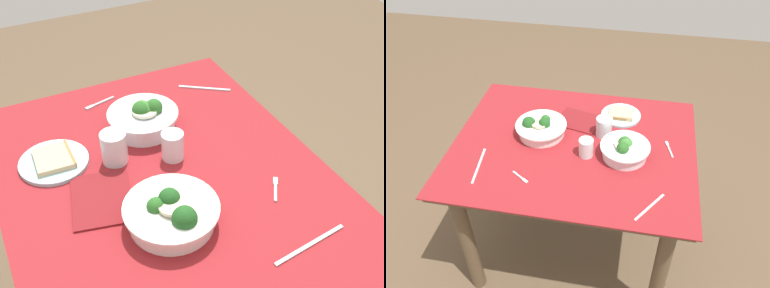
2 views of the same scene
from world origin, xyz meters
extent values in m
cube|color=maroon|center=(0.00, 0.00, 0.76)|extent=(1.12, 0.88, 0.01)
cube|color=brown|center=(0.00, 0.00, 0.75)|extent=(1.08, 0.86, 0.02)
cylinder|color=brown|center=(0.46, -0.34, 0.37)|extent=(0.07, 0.07, 0.73)
cylinder|color=brown|center=(0.46, 0.34, 0.37)|extent=(0.07, 0.07, 0.73)
cylinder|color=white|center=(-0.17, 0.05, 0.79)|extent=(0.22, 0.22, 0.05)
cylinder|color=white|center=(-0.17, 0.05, 0.82)|extent=(0.24, 0.24, 0.01)
sphere|color=#286023|center=(-0.15, 0.09, 0.83)|extent=(0.05, 0.05, 0.05)
sphere|color=#1E511E|center=(-0.22, 0.04, 0.83)|extent=(0.06, 0.06, 0.06)
sphere|color=#1E511E|center=(-0.15, 0.05, 0.83)|extent=(0.06, 0.06, 0.06)
cylinder|color=beige|center=(-0.17, 0.05, 0.83)|extent=(0.08, 0.08, 0.01)
cylinder|color=white|center=(0.24, -0.04, 0.79)|extent=(0.20, 0.20, 0.05)
cylinder|color=white|center=(0.24, -0.04, 0.82)|extent=(0.22, 0.22, 0.01)
sphere|color=#286023|center=(0.23, -0.07, 0.84)|extent=(0.05, 0.05, 0.05)
sphere|color=#3D7A33|center=(0.24, -0.04, 0.83)|extent=(0.04, 0.04, 0.04)
sphere|color=#286023|center=(0.23, -0.03, 0.84)|extent=(0.06, 0.06, 0.06)
sphere|color=#3D7A33|center=(0.24, -0.03, 0.83)|extent=(0.07, 0.07, 0.07)
cylinder|color=beige|center=(0.23, -0.04, 0.84)|extent=(0.08, 0.08, 0.01)
cylinder|color=#99C6D1|center=(0.19, 0.26, 0.77)|extent=(0.20, 0.20, 0.01)
cube|color=#CCB284|center=(0.19, 0.26, 0.78)|extent=(0.12, 0.11, 0.02)
cube|color=#9E703D|center=(0.19, 0.21, 0.78)|extent=(0.12, 0.01, 0.02)
cylinder|color=silver|center=(0.13, 0.10, 0.81)|extent=(0.08, 0.08, 0.10)
cylinder|color=silver|center=(0.07, -0.06, 0.81)|extent=(0.07, 0.07, 0.09)
cube|color=#B7B7BC|center=(0.44, 0.03, 0.77)|extent=(0.03, 0.08, 0.00)
cube|color=#B7B7BC|center=(0.43, 0.09, 0.77)|extent=(0.02, 0.03, 0.00)
cube|color=#B7B7BC|center=(-0.19, -0.24, 0.77)|extent=(0.06, 0.04, 0.00)
cube|color=#B7B7BC|center=(-0.16, -0.27, 0.77)|extent=(0.03, 0.03, 0.00)
cube|color=#B7B7BC|center=(0.36, -0.32, 0.77)|extent=(0.11, 0.16, 0.00)
cube|color=#B7B7BC|center=(-0.38, -0.22, 0.77)|extent=(0.04, 0.22, 0.00)
cube|color=maroon|center=(-0.01, 0.18, 0.77)|extent=(0.23, 0.20, 0.01)
camera|label=1|loc=(-0.94, 0.38, 1.68)|focal=45.40mm
camera|label=2|loc=(0.27, -1.35, 1.94)|focal=36.58mm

